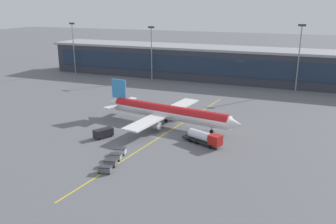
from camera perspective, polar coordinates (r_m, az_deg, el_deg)
ground_plane at (r=94.19m, az=-1.14°, el=-3.66°), size 700.00×700.00×0.00m
apron_lead_in_line at (r=95.63m, az=-0.21°, el=-3.33°), size 10.69×79.36×0.01m
terminal_building at (r=159.99m, az=15.99°, el=6.96°), size 208.29×19.96×14.42m
main_airliner at (r=100.52m, az=0.07°, el=-0.03°), size 43.20×34.47×11.38m
fuel_tanker at (r=87.74m, az=5.81°, el=-4.11°), size 10.94×6.40×3.25m
crew_van at (r=93.40m, az=-10.30°, el=-3.26°), size 4.21×5.40×2.30m
baggage_cart_0 at (r=74.78m, az=-9.97°, el=-8.96°), size 2.88×2.02×1.48m
baggage_cart_1 at (r=77.47m, az=-9.13°, el=-7.96°), size 2.88×2.02×1.48m
baggage_cart_2 at (r=80.20m, az=-8.35°, el=-7.03°), size 2.88×2.02×1.48m
baggage_cart_3 at (r=82.97m, az=-7.62°, el=-6.16°), size 2.88×2.02×1.48m
apron_light_mast_0 at (r=160.07m, az=-2.64°, el=9.96°), size 2.80×0.50×23.54m
apron_light_mast_1 at (r=146.45m, az=20.13°, el=8.75°), size 2.80×0.50×25.66m
apron_light_mast_2 at (r=180.37m, az=-14.80°, el=10.35°), size 2.80×0.50×24.36m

